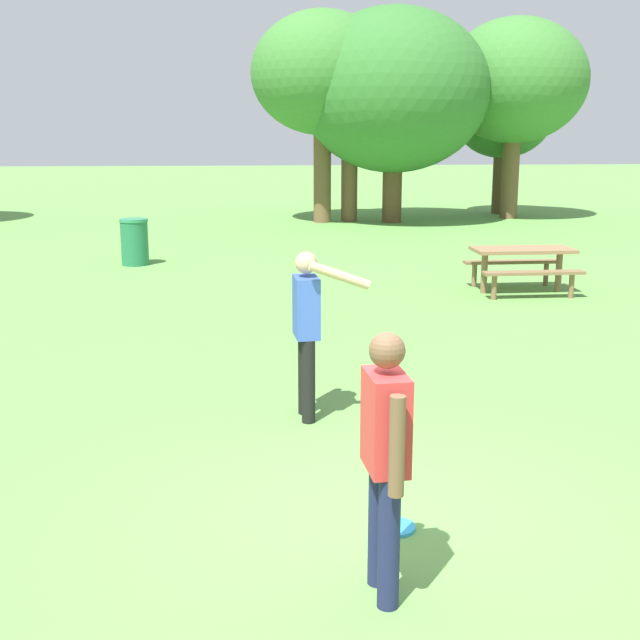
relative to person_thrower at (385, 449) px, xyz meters
The scene contains 11 objects.
ground_plane 1.32m from the person_thrower, 84.20° to the left, with size 120.00×120.00×0.00m, color #609947.
person_thrower is the anchor object (origin of this frame).
person_catcher 3.18m from the person_thrower, 94.22° to the left, with size 0.71×0.61×1.64m.
frisbee 1.26m from the person_thrower, 74.92° to the left, with size 0.29×0.29×0.03m, color #2D9EDB.
picnic_table_near 10.01m from the person_thrower, 67.16° to the left, with size 1.72×1.45×0.77m.
trash_can_further_along 13.17m from the person_thrower, 103.96° to the left, with size 0.59×0.59×0.96m.
tree_broad_center 20.84m from the person_thrower, 86.10° to the left, with size 4.20×4.20×6.15m.
tree_far_right 21.14m from the person_thrower, 83.82° to the left, with size 3.39×3.39×5.82m.
tree_slender_mid 20.86m from the person_thrower, 80.23° to the left, with size 5.61×5.61×6.25m.
tree_back_left 22.68m from the person_thrower, 70.75° to the left, with size 4.43×4.43×6.10m.
tree_back_right 23.99m from the person_thrower, 71.63° to the left, with size 3.23×3.23×4.58m.
Camera 1 is at (-0.84, -5.35, 2.75)m, focal length 46.16 mm.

